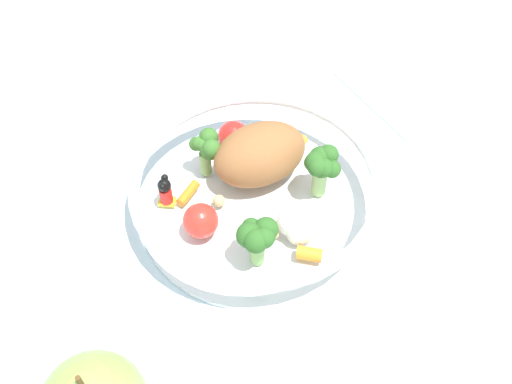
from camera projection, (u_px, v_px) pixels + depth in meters
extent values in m
plane|color=silver|center=(273.00, 207.00, 0.57)|extent=(2.40, 2.40, 0.00)
cylinder|color=white|center=(256.00, 206.00, 0.57)|extent=(0.22, 0.22, 0.01)
torus|color=white|center=(256.00, 180.00, 0.54)|extent=(0.23, 0.23, 0.01)
ellipsoid|color=#935B33|center=(260.00, 154.00, 0.56)|extent=(0.10, 0.11, 0.06)
cylinder|color=#8EB766|center=(319.00, 182.00, 0.56)|extent=(0.01, 0.01, 0.03)
sphere|color=#2D6023|center=(332.00, 169.00, 0.54)|extent=(0.02, 0.02, 0.02)
sphere|color=#2D6023|center=(329.00, 161.00, 0.54)|extent=(0.02, 0.02, 0.02)
sphere|color=#2D6023|center=(328.00, 155.00, 0.54)|extent=(0.02, 0.02, 0.02)
sphere|color=#2D6023|center=(320.00, 158.00, 0.54)|extent=(0.02, 0.02, 0.02)
sphere|color=#2D6023|center=(313.00, 163.00, 0.54)|extent=(0.02, 0.02, 0.02)
sphere|color=#2D6023|center=(315.00, 162.00, 0.54)|extent=(0.02, 0.02, 0.02)
sphere|color=#2D6023|center=(317.00, 167.00, 0.53)|extent=(0.02, 0.02, 0.02)
sphere|color=#2D6023|center=(324.00, 168.00, 0.54)|extent=(0.02, 0.02, 0.02)
cylinder|color=#7FAD5B|center=(257.00, 252.00, 0.51)|extent=(0.01, 0.01, 0.02)
sphere|color=#2D6023|center=(264.00, 238.00, 0.49)|extent=(0.02, 0.02, 0.02)
sphere|color=#2D6023|center=(266.00, 229.00, 0.50)|extent=(0.02, 0.02, 0.02)
sphere|color=#2D6023|center=(251.00, 227.00, 0.50)|extent=(0.02, 0.02, 0.02)
sphere|color=#2D6023|center=(249.00, 235.00, 0.49)|extent=(0.02, 0.02, 0.02)
sphere|color=#2D6023|center=(256.00, 241.00, 0.49)|extent=(0.02, 0.02, 0.02)
cylinder|color=#7FAD5B|center=(206.00, 162.00, 0.58)|extent=(0.01, 0.01, 0.03)
sphere|color=#386B28|center=(213.00, 147.00, 0.56)|extent=(0.02, 0.02, 0.02)
sphere|color=#386B28|center=(210.00, 144.00, 0.56)|extent=(0.02, 0.02, 0.02)
sphere|color=#386B28|center=(209.00, 137.00, 0.56)|extent=(0.02, 0.02, 0.02)
sphere|color=#386B28|center=(201.00, 141.00, 0.56)|extent=(0.01, 0.01, 0.01)
sphere|color=#386B28|center=(195.00, 145.00, 0.56)|extent=(0.01, 0.01, 0.01)
sphere|color=#386B28|center=(200.00, 147.00, 0.56)|extent=(0.01, 0.01, 0.01)
sphere|color=#386B28|center=(207.00, 153.00, 0.56)|extent=(0.02, 0.02, 0.02)
sphere|color=silver|center=(301.00, 230.00, 0.53)|extent=(0.03, 0.03, 0.03)
sphere|color=silver|center=(302.00, 225.00, 0.53)|extent=(0.03, 0.03, 0.03)
sphere|color=silver|center=(293.00, 222.00, 0.53)|extent=(0.03, 0.03, 0.03)
sphere|color=silver|center=(299.00, 233.00, 0.53)|extent=(0.02, 0.02, 0.02)
cube|color=yellow|center=(167.00, 202.00, 0.56)|extent=(0.02, 0.02, 0.00)
cylinder|color=red|center=(166.00, 195.00, 0.55)|extent=(0.02, 0.02, 0.02)
sphere|color=black|center=(164.00, 185.00, 0.54)|extent=(0.01, 0.01, 0.01)
sphere|color=black|center=(162.00, 187.00, 0.54)|extent=(0.01, 0.01, 0.01)
sphere|color=black|center=(165.00, 178.00, 0.54)|extent=(0.01, 0.01, 0.01)
cylinder|color=orange|center=(296.00, 146.00, 0.60)|extent=(0.02, 0.03, 0.01)
cylinder|color=orange|center=(188.00, 193.00, 0.56)|extent=(0.01, 0.03, 0.01)
cylinder|color=orange|center=(309.00, 254.00, 0.52)|extent=(0.03, 0.02, 0.01)
sphere|color=red|center=(201.00, 221.00, 0.53)|extent=(0.03, 0.03, 0.03)
sphere|color=red|center=(234.00, 136.00, 0.60)|extent=(0.03, 0.03, 0.03)
sphere|color=#D1B775|center=(273.00, 139.00, 0.61)|extent=(0.01, 0.01, 0.01)
sphere|color=#D1B775|center=(219.00, 201.00, 0.56)|extent=(0.01, 0.01, 0.01)
sphere|color=#D1B775|center=(225.00, 153.00, 0.60)|extent=(0.01, 0.01, 0.01)
sphere|color=#D1B775|center=(275.00, 234.00, 0.53)|extent=(0.01, 0.01, 0.01)
sphere|color=#D1B775|center=(194.00, 209.00, 0.55)|extent=(0.01, 0.01, 0.01)
sphere|color=#D1B775|center=(280.00, 146.00, 0.60)|extent=(0.01, 0.01, 0.01)
cylinder|color=brown|center=(80.00, 381.00, 0.38)|extent=(0.00, 0.00, 0.01)
cube|color=white|center=(413.00, 84.00, 0.68)|extent=(0.18, 0.18, 0.01)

